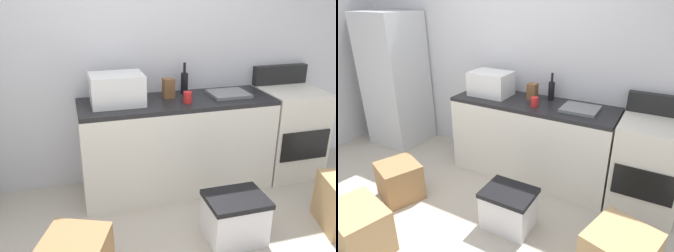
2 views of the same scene
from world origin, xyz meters
The scene contains 9 objects.
wall_back centered at (0.00, 1.55, 1.30)m, with size 5.00×0.10×2.60m, color silver.
kitchen_counter centered at (0.30, 1.20, 0.45)m, with size 1.80×0.60×0.90m.
stove_oven centered at (1.52, 1.21, 0.47)m, with size 0.60×0.61×1.10m.
microwave centered at (-0.24, 1.21, 1.04)m, with size 0.46×0.34×0.27m, color white.
sink_basin centered at (0.82, 1.20, 0.92)m, with size 0.36×0.32×0.03m, color slate.
wine_bottle centered at (0.43, 1.39, 1.01)m, with size 0.07×0.07×0.30m.
coffee_mug centered at (0.37, 1.08, 0.95)m, with size 0.08×0.08×0.10m, color red.
knife_block centered at (0.25, 1.29, 0.99)m, with size 0.10×0.10×0.18m, color brown.
storage_bin centered at (0.50, 0.29, 0.19)m, with size 0.46×0.36×0.38m.
Camera 1 is at (-0.65, -1.86, 1.87)m, focal length 38.83 mm.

